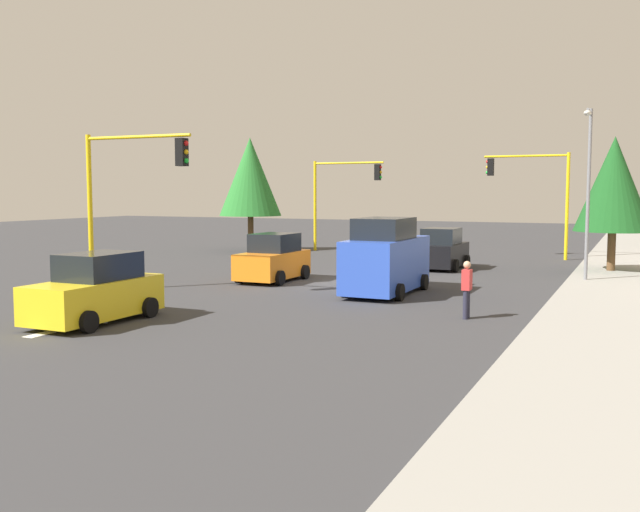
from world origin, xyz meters
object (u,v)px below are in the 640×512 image
Objects in this scene: car_black at (442,250)px; tree_opposite_side at (250,177)px; traffic_signal_near_right at (128,181)px; street_lamp_curbside at (588,175)px; traffic_signal_far_right at (342,187)px; car_yellow at (96,291)px; traffic_signal_far_left at (534,184)px; tree_roadside_mid at (614,184)px; car_orange at (273,259)px; delivery_van_blue at (386,259)px; pedestrian_crossing at (467,288)px.

tree_opposite_side is at bearing -110.87° from car_black.
street_lamp_curbside is at bearing 122.79° from traffic_signal_near_right.
traffic_signal_far_right is at bearing 110.62° from tree_opposite_side.
tree_opposite_side is 1.69× the size of car_yellow.
traffic_signal_far_left is at bearing 96.82° from tree_opposite_side.
car_black is at bearing -81.28° from tree_roadside_mid.
tree_opposite_side is at bearing -163.64° from traffic_signal_near_right.
car_orange is (12.57, 8.28, -3.70)m from tree_opposite_side.
car_orange is at bearing 151.12° from traffic_signal_near_right.
street_lamp_curbside is at bearing 67.45° from tree_opposite_side.
traffic_signal_far_right is 1.51× the size of car_orange.
tree_roadside_mid is 1.49× the size of car_yellow.
traffic_signal_far_right is 0.91× the size of tree_roadside_mid.
car_orange is (-1.59, -5.49, -0.39)m from delivery_van_blue.
car_yellow is at bearing 6.35° from traffic_signal_far_right.
delivery_van_blue is (14.15, 13.77, -3.32)m from tree_opposite_side.
tree_opposite_side reaches higher than pedestrian_crossing.
traffic_signal_near_right is 1.53× the size of car_black.
traffic_signal_far_right is 11.40m from traffic_signal_far_left.
traffic_signal_far_left is at bearing 90.00° from traffic_signal_far_right.
traffic_signal_far_right is 0.80× the size of tree_opposite_side.
traffic_signal_near_right reaches higher than car_black.
traffic_signal_near_right reaches higher than delivery_van_blue.
traffic_signal_far_left is at bearing -161.47° from street_lamp_curbside.
tree_roadside_mid is at bearing 98.72° from car_black.
traffic_signal_far_left is 0.83× the size of street_lamp_curbside.
traffic_signal_near_right reaches higher than pedestrian_crossing.
traffic_signal_far_left is 16.66m from delivery_van_blue.
car_yellow is at bearing -34.28° from tree_roadside_mid.
pedestrian_crossing is at bearing 2.54° from traffic_signal_far_left.
tree_opposite_side is 24.60m from car_yellow.
tree_roadside_mid is 1.29× the size of delivery_van_blue.
car_yellow is (8.78, -5.68, -0.38)m from delivery_van_blue.
car_black is (-12.85, 8.22, -3.20)m from traffic_signal_near_right.
traffic_signal_near_right is at bearing -48.31° from tree_roadside_mid.
tree_opposite_side is 1.90× the size of car_orange.
traffic_signal_far_left is at bearing 169.66° from delivery_van_blue.
delivery_van_blue is at bearing 27.62° from traffic_signal_far_right.
tree_roadside_mid is 14.77m from pedestrian_crossing.
street_lamp_curbside is (10.39, 14.88, 0.39)m from traffic_signal_far_right.
traffic_signal_far_right is 0.80× the size of street_lamp_curbside.
car_orange and car_yellow have the same top height.
traffic_signal_far_left is at bearing -144.48° from tree_roadside_mid.
pedestrian_crossing is at bearing 117.26° from car_yellow.
car_black is at bearing 69.13° from tree_opposite_side.
delivery_van_blue is 1.30× the size of car_orange.
tree_opposite_side is at bearing -135.79° from delivery_van_blue.
tree_opposite_side reaches higher than car_yellow.
pedestrian_crossing is (20.03, 12.29, -3.05)m from traffic_signal_far_right.
tree_roadside_mid is at bearing 35.52° from traffic_signal_far_left.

